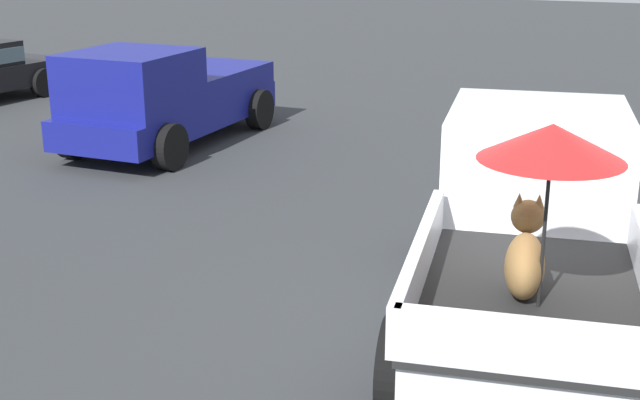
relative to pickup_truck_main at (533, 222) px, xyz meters
name	(u,v)px	position (x,y,z in m)	size (l,w,h in m)	color
ground_plane	(525,330)	(-0.43, -0.06, -0.96)	(80.00, 80.00, 0.00)	#2D3033
pickup_truck_main	(533,222)	(0.00, 0.00, 0.00)	(5.27, 2.86, 2.35)	black
pickup_truck_far	(165,97)	(4.58, 7.15, -0.09)	(4.81, 2.18, 1.80)	black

